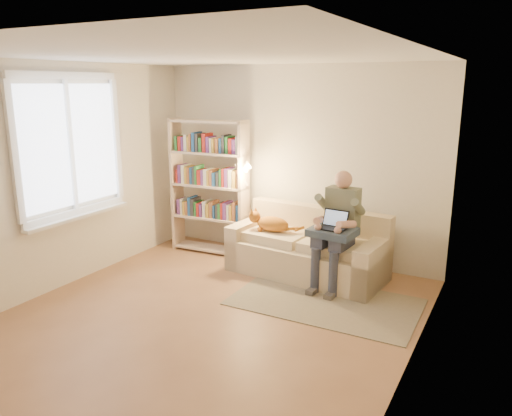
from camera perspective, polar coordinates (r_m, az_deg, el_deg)
The scene contains 13 objects.
floor at distance 5.25m, azimuth -5.84°, elevation -12.63°, with size 4.50×4.50×0.00m, color #8B5F3F.
ceiling at distance 4.70m, azimuth -6.66°, elevation 16.98°, with size 4.00×4.50×0.02m, color white.
wall_left at distance 6.16m, azimuth -21.77°, elevation 3.20°, with size 0.02×4.50×2.60m, color silver.
wall_right at distance 4.06m, azimuth 17.76°, elevation -1.68°, with size 0.02×4.50×2.60m, color silver.
wall_back at distance 6.75m, azimuth 4.70°, elevation 5.04°, with size 4.00×0.02×2.60m, color silver.
window at distance 6.23m, azimuth -20.12°, elevation 4.17°, with size 0.12×1.52×1.69m.
sofa at distance 6.33m, azimuth 5.97°, elevation -4.97°, with size 1.99×1.02×0.82m.
person at distance 5.88m, azimuth 9.32°, elevation -1.70°, with size 0.42×0.63×1.38m.
cat at distance 6.35m, azimuth 1.78°, elevation -1.75°, with size 0.67×0.26×0.24m.
blanket at distance 5.80m, azimuth 8.53°, elevation -2.69°, with size 0.51×0.42×0.08m, color #2D3B4E.
laptop at distance 5.78m, azimuth 8.60°, elevation -1.75°, with size 0.32×0.29×0.25m.
bookshelf at distance 6.98m, azimuth -5.34°, elevation 3.16°, with size 1.26×0.36×1.89m.
rug at distance 5.66m, azimuth 7.89°, elevation -10.58°, with size 2.00×1.18×0.01m, color gray.
Camera 1 is at (2.68, -3.86, 2.35)m, focal length 35.00 mm.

